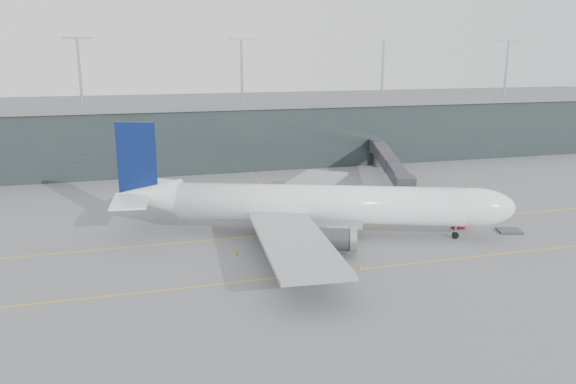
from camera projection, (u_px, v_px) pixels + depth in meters
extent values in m
plane|color=slate|center=(271.00, 227.00, 87.41)|extent=(320.00, 320.00, 0.00)
cube|color=gold|center=(277.00, 234.00, 83.67)|extent=(160.00, 0.25, 0.02)
cube|color=gold|center=(309.00, 275.00, 68.71)|extent=(160.00, 0.25, 0.02)
cube|color=gold|center=(271.00, 194.00, 107.39)|extent=(0.25, 60.00, 0.02)
cube|color=#1F2A2A|center=(216.00, 132.00, 139.93)|extent=(240.00, 35.00, 14.00)
cube|color=#5B5F61|center=(215.00, 101.00, 138.07)|extent=(240.00, 36.00, 1.20)
cylinder|color=#9E9EA3|center=(80.00, 73.00, 119.22)|extent=(0.60, 0.60, 14.00)
cylinder|color=#9E9EA3|center=(242.00, 71.00, 128.19)|extent=(0.60, 0.60, 14.00)
cylinder|color=#9E9EA3|center=(383.00, 70.00, 137.15)|extent=(0.60, 0.60, 14.00)
cylinder|color=#9E9EA3|center=(506.00, 69.00, 146.12)|extent=(0.60, 0.60, 14.00)
cylinder|color=white|center=(319.00, 204.00, 82.34)|extent=(41.00, 19.57, 5.61)
ellipsoid|color=white|center=(473.00, 207.00, 80.55)|extent=(12.99, 9.31, 5.61)
cone|color=white|center=(148.00, 196.00, 84.27)|extent=(11.19, 8.48, 5.38)
cube|color=gray|center=(313.00, 218.00, 82.95)|extent=(15.14, 9.22, 1.81)
cube|color=black|center=(499.00, 202.00, 80.05)|extent=(2.80, 3.23, 0.72)
cube|color=gray|center=(294.00, 240.00, 69.24)|extent=(10.00, 26.75, 0.50)
cylinder|color=#3B3B40|center=(331.00, 239.00, 74.49)|extent=(7.03, 5.15, 3.17)
cube|color=gray|center=(306.00, 187.00, 96.33)|extent=(22.03, 25.99, 0.50)
cylinder|color=#3B3B40|center=(332.00, 205.00, 91.10)|extent=(7.03, 5.15, 3.17)
cube|color=#09164B|center=(137.00, 159.00, 82.99)|extent=(5.68, 2.45, 10.85)
cube|color=white|center=(130.00, 202.00, 79.43)|extent=(5.68, 8.55, 0.32)
cube|color=white|center=(152.00, 185.00, 89.04)|extent=(8.75, 9.52, 0.32)
cylinder|color=black|center=(455.00, 235.00, 81.78)|extent=(1.06, 0.68, 0.99)
cylinder|color=#9E9EA3|center=(456.00, 231.00, 81.62)|extent=(0.27, 0.27, 2.35)
cylinder|color=black|center=(292.00, 240.00, 79.47)|extent=(1.26, 0.83, 1.18)
cylinder|color=black|center=(297.00, 222.00, 87.86)|extent=(1.26, 0.83, 1.18)
cube|color=#2E2F34|center=(405.00, 185.00, 93.50)|extent=(4.10, 4.36, 2.77)
cube|color=#2E2F34|center=(398.00, 174.00, 101.47)|extent=(6.26, 13.02, 2.48)
cube|color=#2E2F34|center=(388.00, 161.00, 113.95)|extent=(6.49, 13.10, 2.58)
cube|color=#2E2F34|center=(381.00, 150.00, 126.42)|extent=(6.73, 13.17, 2.67)
cylinder|color=#9E9EA3|center=(396.00, 190.00, 102.89)|extent=(0.50, 0.50, 3.76)
cube|color=#3B3B40|center=(396.00, 198.00, 103.27)|extent=(2.34, 2.02, 0.69)
cylinder|color=#2E2F34|center=(328.00, 147.00, 130.08)|extent=(3.96, 3.96, 2.97)
cylinder|color=#2E2F34|center=(327.00, 160.00, 130.85)|extent=(1.78, 1.78, 3.57)
cube|color=#A60B1F|center=(458.00, 224.00, 86.31)|extent=(1.96, 1.26, 1.15)
cylinder|color=black|center=(455.00, 229.00, 85.85)|extent=(0.36, 0.14, 0.35)
cylinder|color=black|center=(464.00, 228.00, 86.23)|extent=(0.36, 0.14, 0.35)
cylinder|color=black|center=(452.00, 227.00, 86.67)|extent=(0.36, 0.14, 0.35)
cylinder|color=black|center=(460.00, 226.00, 87.05)|extent=(0.36, 0.14, 0.35)
cube|color=#3A393E|center=(509.00, 231.00, 84.78)|extent=(4.03, 3.58, 0.34)
cube|color=#3B3B40|center=(233.00, 212.00, 94.50)|extent=(2.75, 2.48, 0.23)
cube|color=#A4A8B0|center=(232.00, 207.00, 94.25)|extent=(2.29, 2.22, 1.70)
cube|color=navy|center=(232.00, 201.00, 94.03)|extent=(2.36, 2.29, 0.09)
cube|color=#3B3B40|center=(237.00, 208.00, 97.58)|extent=(1.89, 1.57, 0.18)
cube|color=#B1B7BD|center=(237.00, 203.00, 97.38)|extent=(1.53, 1.45, 1.32)
cube|color=navy|center=(237.00, 199.00, 97.21)|extent=(1.58, 1.50, 0.07)
cube|color=#3B3B40|center=(259.00, 209.00, 96.42)|extent=(2.11, 1.85, 0.18)
cube|color=silver|center=(258.00, 205.00, 96.22)|extent=(1.74, 1.67, 1.36)
cube|color=navy|center=(258.00, 201.00, 96.04)|extent=(1.79, 1.73, 0.07)
cone|color=#F0430D|center=(492.00, 221.00, 89.34)|extent=(0.40, 0.40, 0.63)
cone|color=orange|center=(360.00, 267.00, 70.20)|extent=(0.38, 0.38, 0.61)
cone|color=orange|center=(315.00, 200.00, 101.41)|extent=(0.47, 0.47, 0.75)
cone|color=#D16A0B|center=(237.00, 253.00, 74.95)|extent=(0.42, 0.42, 0.67)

